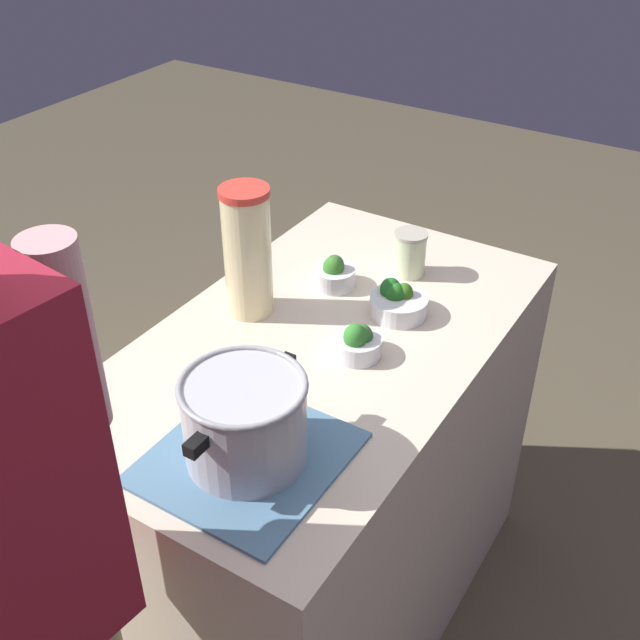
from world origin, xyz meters
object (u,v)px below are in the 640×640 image
Objects in this scene: mason_jar at (410,253)px; broccoli_bowl_center at (334,273)px; cooking_pot at (245,419)px; person_cook at (8,634)px; lemonade_pitcher at (247,252)px; broccoli_bowl_back at (357,342)px; broccoli_bowl_front at (398,302)px.

broccoli_bowl_center is (0.15, -0.13, -0.02)m from mason_jar.
cooking_pot is 0.17× the size of person_cook.
lemonade_pitcher reaches higher than broccoli_bowl_center.
broccoli_bowl_front is at bearing -179.40° from broccoli_bowl_back.
person_cook reaches higher than lemonade_pitcher.
broccoli_bowl_front and broccoli_bowl_back have the same top height.
mason_jar is at bearing 178.08° from person_cook.
broccoli_bowl_back is (0.19, 0.00, 0.00)m from broccoli_bowl_front.
broccoli_bowl_back is at bearing 173.18° from person_cook.
mason_jar is 0.85× the size of broccoli_bowl_front.
broccoli_bowl_front is at bearing 18.41° from mason_jar.
lemonade_pitcher is 3.01× the size of broccoli_bowl_center.
cooking_pot is at bearing 3.67° from mason_jar.
mason_jar is 0.07× the size of person_cook.
broccoli_bowl_center is at bearing 150.64° from lemonade_pitcher.
lemonade_pitcher is 2.93× the size of broccoli_bowl_back.
broccoli_bowl_front is 1.28× the size of broccoli_bowl_back.
lemonade_pitcher reaches higher than mason_jar.
mason_jar reaches higher than broccoli_bowl_center.
cooking_pot is 2.88× the size of broccoli_bowl_center.
person_cook is at bearing 4.75° from broccoli_bowl_center.
broccoli_bowl_back is at bearing 85.60° from lemonade_pitcher.
mason_jar is at bearing 139.08° from broccoli_bowl_center.
cooking_pot is 0.63m from broccoli_bowl_center.
cooking_pot reaches higher than broccoli_bowl_front.
cooking_pot is at bearing -1.91° from broccoli_bowl_back.
cooking_pot is at bearing 169.26° from person_cook.
broccoli_bowl_center is (-0.60, -0.18, -0.06)m from cooking_pot.
lemonade_pitcher is at bearing -167.15° from person_cook.
broccoli_bowl_back reaches higher than broccoli_bowl_center.
broccoli_bowl_center is at bearing -175.25° from person_cook.
cooking_pot is 0.96× the size of lemonade_pitcher.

